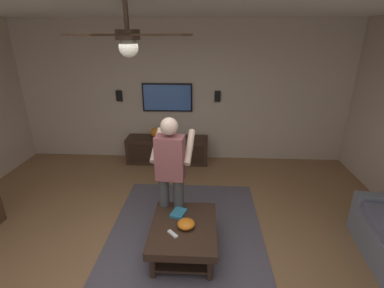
% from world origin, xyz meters
% --- Properties ---
extents(ground_plane, '(8.19, 8.19, 0.00)m').
position_xyz_m(ground_plane, '(0.00, 0.00, 0.00)').
color(ground_plane, olive).
extents(wall_back_tv, '(0.10, 7.02, 2.87)m').
position_xyz_m(wall_back_tv, '(3.25, 0.00, 1.43)').
color(wall_back_tv, '#BCA893').
rests_on(wall_back_tv, ground).
extents(area_rug, '(2.87, 2.10, 0.01)m').
position_xyz_m(area_rug, '(0.48, -0.25, 0.01)').
color(area_rug, '#514C56').
rests_on(area_rug, ground).
extents(coffee_table, '(1.00, 0.80, 0.40)m').
position_xyz_m(coffee_table, '(0.28, -0.25, 0.30)').
color(coffee_table, '#332116').
rests_on(coffee_table, ground).
extents(media_console, '(0.45, 1.70, 0.55)m').
position_xyz_m(media_console, '(2.91, 0.31, 0.28)').
color(media_console, '#332116').
rests_on(media_console, ground).
extents(tv, '(0.05, 1.03, 0.58)m').
position_xyz_m(tv, '(3.15, 0.31, 1.35)').
color(tv, black).
extents(person_standing, '(0.57, 0.58, 1.64)m').
position_xyz_m(person_standing, '(0.72, -0.05, 0.93)').
color(person_standing, '#3F3F3F').
rests_on(person_standing, ground).
extents(bowl, '(0.21, 0.21, 0.10)m').
position_xyz_m(bowl, '(0.25, -0.28, 0.45)').
color(bowl, orange).
rests_on(bowl, coffee_table).
extents(remote_white, '(0.14, 0.14, 0.02)m').
position_xyz_m(remote_white, '(0.11, -0.13, 0.41)').
color(remote_white, white).
rests_on(remote_white, coffee_table).
extents(book, '(0.26, 0.22, 0.04)m').
position_xyz_m(book, '(0.51, -0.16, 0.42)').
color(book, teal).
rests_on(book, coffee_table).
extents(vase_round, '(0.22, 0.22, 0.22)m').
position_xyz_m(vase_round, '(2.92, 0.55, 0.66)').
color(vase_round, orange).
rests_on(vase_round, media_console).
extents(wall_speaker_left, '(0.06, 0.12, 0.22)m').
position_xyz_m(wall_speaker_left, '(3.17, -0.72, 1.39)').
color(wall_speaker_left, black).
extents(wall_speaker_right, '(0.06, 0.12, 0.22)m').
position_xyz_m(wall_speaker_right, '(3.17, 1.32, 1.37)').
color(wall_speaker_right, black).
extents(ceiling_fan, '(1.20, 1.14, 0.46)m').
position_xyz_m(ceiling_fan, '(-0.09, 0.14, 2.54)').
color(ceiling_fan, '#4C3828').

